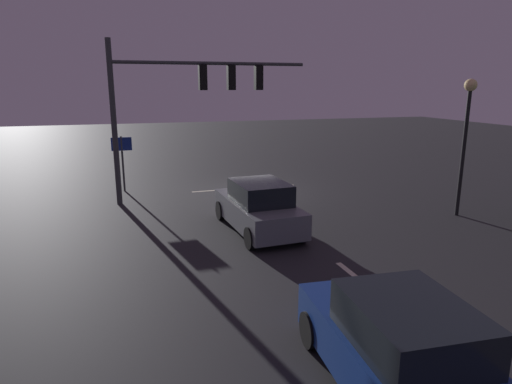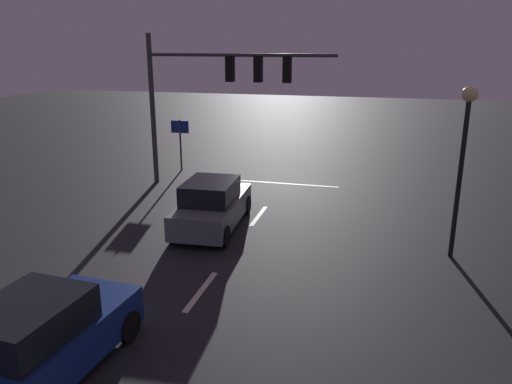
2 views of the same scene
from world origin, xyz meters
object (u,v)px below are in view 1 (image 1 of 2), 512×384
at_px(car_approaching, 258,207).
at_px(street_lamp_left_kerb, 467,121).
at_px(traffic_signal_assembly, 187,91).
at_px(car_distant, 401,353).
at_px(route_sign, 122,152).

distance_m(car_approaching, street_lamp_left_kerb, 8.15).
relative_size(traffic_signal_assembly, car_approaching, 1.82).
relative_size(car_distant, street_lamp_left_kerb, 0.90).
bearing_deg(car_approaching, street_lamp_left_kerb, 176.23).
relative_size(traffic_signal_assembly, street_lamp_left_kerb, 1.62).
bearing_deg(traffic_signal_assembly, car_approaching, 106.65).
bearing_deg(street_lamp_left_kerb, car_approaching, -3.77).
bearing_deg(route_sign, car_approaching, 119.96).
bearing_deg(car_distant, street_lamp_left_kerb, -135.39).
relative_size(street_lamp_left_kerb, route_sign, 1.97).
xyz_separation_m(car_approaching, route_sign, (4.19, -7.27, 1.03)).
distance_m(traffic_signal_assembly, street_lamp_left_kerb, 10.70).
distance_m(street_lamp_left_kerb, route_sign, 14.28).
xyz_separation_m(car_distant, street_lamp_left_kerb, (-8.08, -7.97, 2.70)).
bearing_deg(route_sign, street_lamp_left_kerb, 146.75).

